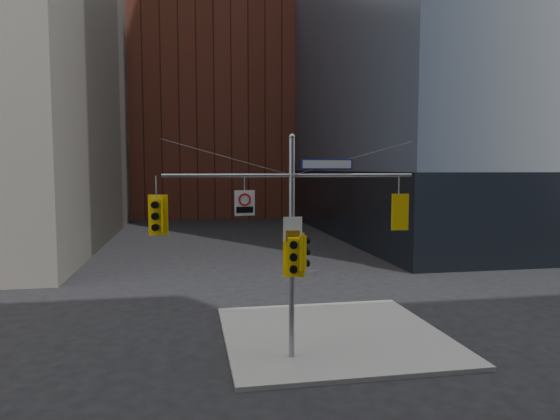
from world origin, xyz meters
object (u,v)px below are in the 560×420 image
object	(u,v)px
street_sign_blade	(327,164)
traffic_light_pole_side	(302,252)
traffic_light_pole_front	(294,256)
regulatory_sign_arm	(245,202)
signal_assembly	(292,225)
traffic_light_west_arm	(157,216)
traffic_light_east_arm	(398,212)

from	to	relation	value
street_sign_blade	traffic_light_pole_side	bearing A→B (deg)	177.79
traffic_light_pole_front	regulatory_sign_arm	distance (m)	2.27
signal_assembly	regulatory_sign_arm	distance (m)	1.68
traffic_light_pole_side	street_sign_blade	world-z (taller)	street_sign_blade
traffic_light_pole_side	street_sign_blade	bearing A→B (deg)	-106.07
traffic_light_west_arm	signal_assembly	bearing A→B (deg)	10.27
signal_assembly	street_sign_blade	size ratio (longest dim) A/B	4.74
traffic_light_pole_front	traffic_light_east_arm	bearing A→B (deg)	16.76
traffic_light_pole_side	regulatory_sign_arm	size ratio (longest dim) A/B	1.41
signal_assembly	traffic_light_pole_front	xyz separation A→B (m)	(0.00, -0.27, -0.93)
signal_assembly	traffic_light_pole_side	distance (m)	0.93
traffic_light_east_arm	signal_assembly	bearing A→B (deg)	4.71
traffic_light_east_arm	traffic_light_pole_front	distance (m)	3.83
signal_assembly	traffic_light_pole_front	world-z (taller)	signal_assembly
traffic_light_west_arm	regulatory_sign_arm	world-z (taller)	regulatory_sign_arm
traffic_light_west_arm	traffic_light_east_arm	world-z (taller)	traffic_light_west_arm
signal_assembly	regulatory_sign_arm	world-z (taller)	signal_assembly
regulatory_sign_arm	traffic_light_pole_front	bearing A→B (deg)	-14.11
traffic_light_west_arm	traffic_light_east_arm	bearing A→B (deg)	10.36
signal_assembly	traffic_light_east_arm	xyz separation A→B (m)	(3.58, 0.00, 0.38)
traffic_light_west_arm	street_sign_blade	xyz separation A→B (m)	(5.29, -0.01, 1.55)
traffic_light_pole_side	street_sign_blade	xyz separation A→B (m)	(0.81, -0.02, 2.81)
traffic_light_pole_front	street_sign_blade	size ratio (longest dim) A/B	0.84
traffic_light_west_arm	street_sign_blade	distance (m)	5.52
signal_assembly	traffic_light_pole_front	size ratio (longest dim) A/B	5.63
traffic_light_west_arm	traffic_light_pole_front	bearing A→B (deg)	6.61
traffic_light_pole_side	regulatory_sign_arm	distance (m)	2.45
traffic_light_west_arm	regulatory_sign_arm	xyz separation A→B (m)	(2.66, -0.03, 0.38)
traffic_light_east_arm	traffic_light_pole_side	world-z (taller)	traffic_light_east_arm
traffic_light_pole_front	street_sign_blade	world-z (taller)	street_sign_blade
traffic_light_pole_side	traffic_light_pole_front	xyz separation A→B (m)	(-0.32, -0.29, -0.06)
traffic_light_pole_side	signal_assembly	bearing A→B (deg)	78.43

